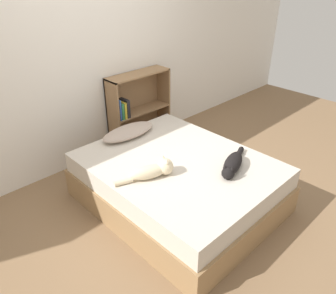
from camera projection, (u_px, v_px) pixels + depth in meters
ground_plane at (177, 202)px, 3.38m from camera, size 8.00×8.00×0.00m
wall_back at (90, 56)px, 3.64m from camera, size 8.00×0.06×2.50m
bed at (178, 183)px, 3.26m from camera, size 1.47×1.84×0.50m
pillow at (129, 132)px, 3.57m from camera, size 0.64×0.28×0.10m
cat_light at (154, 170)px, 2.89m from camera, size 0.53×0.25×0.17m
cat_dark at (232, 164)px, 2.98m from camera, size 0.56×0.30×0.14m
bookshelf at (136, 109)px, 4.23m from camera, size 0.85×0.26×0.98m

